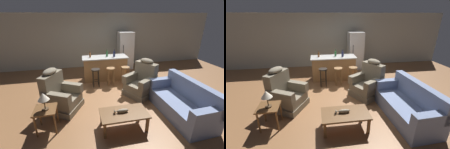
% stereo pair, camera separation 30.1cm
% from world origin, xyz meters
% --- Properties ---
extents(ground_plane, '(12.00, 12.00, 0.00)m').
position_xyz_m(ground_plane, '(0.00, 0.00, 0.00)').
color(ground_plane, brown).
extents(back_wall, '(12.00, 0.05, 2.60)m').
position_xyz_m(back_wall, '(0.00, 3.12, 1.30)').
color(back_wall, '#B2B2A3').
rests_on(back_wall, ground_plane).
extents(coffee_table, '(1.10, 0.60, 0.42)m').
position_xyz_m(coffee_table, '(-0.08, -1.65, 0.36)').
color(coffee_table, brown).
rests_on(coffee_table, ground_plane).
extents(fish_figurine, '(0.34, 0.10, 0.10)m').
position_xyz_m(fish_figurine, '(-0.14, -1.64, 0.46)').
color(fish_figurine, '#4C3823').
rests_on(fish_figurine, coffee_table).
extents(couch, '(0.92, 1.94, 0.94)m').
position_xyz_m(couch, '(1.58, -1.45, 0.34)').
color(couch, '#707FA3').
rests_on(couch, ground_plane).
extents(recliner_near_lamp, '(1.13, 1.13, 1.20)m').
position_xyz_m(recliner_near_lamp, '(-1.59, -0.55, 0.42)').
color(recliner_near_lamp, '#756B56').
rests_on(recliner_near_lamp, ground_plane).
extents(recliner_near_island, '(1.15, 1.15, 1.20)m').
position_xyz_m(recliner_near_island, '(0.95, -0.20, 0.42)').
color(recliner_near_island, '#756B56').
rests_on(recliner_near_island, ground_plane).
extents(end_table, '(0.48, 0.48, 0.56)m').
position_xyz_m(end_table, '(-1.82, -1.34, 0.46)').
color(end_table, brown).
rests_on(end_table, ground_plane).
extents(table_lamp, '(0.24, 0.24, 0.41)m').
position_xyz_m(table_lamp, '(-1.81, -1.37, 0.87)').
color(table_lamp, '#4C3823').
rests_on(table_lamp, end_table).
extents(kitchen_island, '(1.80, 0.70, 0.95)m').
position_xyz_m(kitchen_island, '(0.00, 1.35, 0.48)').
color(kitchen_island, '#9E7042').
rests_on(kitchen_island, ground_plane).
extents(bar_stool_left, '(0.32, 0.32, 0.68)m').
position_xyz_m(bar_stool_left, '(-0.46, 0.72, 0.47)').
color(bar_stool_left, black).
rests_on(bar_stool_left, ground_plane).
extents(bar_stool_middle, '(0.32, 0.32, 0.68)m').
position_xyz_m(bar_stool_middle, '(0.11, 0.72, 0.47)').
color(bar_stool_middle, olive).
rests_on(bar_stool_middle, ground_plane).
extents(bar_stool_right, '(0.32, 0.32, 0.68)m').
position_xyz_m(bar_stool_right, '(0.67, 0.72, 0.47)').
color(bar_stool_right, olive).
rests_on(bar_stool_right, ground_plane).
extents(refrigerator, '(0.70, 0.69, 1.76)m').
position_xyz_m(refrigerator, '(1.21, 2.55, 0.88)').
color(refrigerator, white).
rests_on(refrigerator, ground_plane).
extents(bottle_tall_green, '(0.08, 0.08, 0.28)m').
position_xyz_m(bottle_tall_green, '(0.10, 1.41, 1.06)').
color(bottle_tall_green, '#2D6B38').
rests_on(bottle_tall_green, kitchen_island).
extents(bottle_short_amber, '(0.09, 0.09, 0.28)m').
position_xyz_m(bottle_short_amber, '(0.37, 1.30, 1.06)').
color(bottle_short_amber, '#23284C').
rests_on(bottle_short_amber, kitchen_island).
extents(bottle_wine_dark, '(0.07, 0.07, 0.23)m').
position_xyz_m(bottle_wine_dark, '(-0.58, 1.40, 1.04)').
color(bottle_wine_dark, brown).
rests_on(bottle_wine_dark, kitchen_island).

